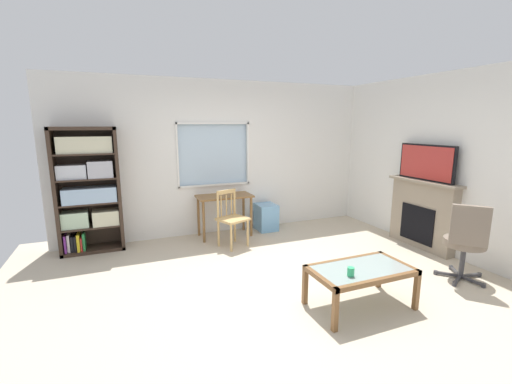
% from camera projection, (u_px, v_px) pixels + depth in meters
% --- Properties ---
extents(ground, '(6.55, 5.64, 0.02)m').
position_uv_depth(ground, '(276.00, 283.00, 4.21)').
color(ground, beige).
extents(wall_back_with_window, '(5.55, 0.15, 2.67)m').
position_uv_depth(wall_back_with_window, '(221.00, 158.00, 6.05)').
color(wall_back_with_window, white).
rests_on(wall_back_with_window, ground).
extents(wall_right, '(0.12, 4.84, 2.67)m').
position_uv_depth(wall_right, '(450.00, 165.00, 5.00)').
color(wall_right, white).
rests_on(wall_right, ground).
extents(bookshelf, '(0.90, 0.38, 1.89)m').
position_uv_depth(bookshelf, '(88.00, 188.00, 5.10)').
color(bookshelf, '#38281E').
rests_on(bookshelf, ground).
extents(desk_under_window, '(0.94, 0.48, 0.73)m').
position_uv_depth(desk_under_window, '(224.00, 202.00, 5.86)').
color(desk_under_window, brown).
rests_on(desk_under_window, ground).
extents(wooden_chair, '(0.54, 0.52, 0.90)m').
position_uv_depth(wooden_chair, '(231.00, 218.00, 5.40)').
color(wooden_chair, tan).
rests_on(wooden_chair, ground).
extents(plastic_drawer_unit, '(0.35, 0.40, 0.48)m').
position_uv_depth(plastic_drawer_unit, '(266.00, 217.00, 6.28)').
color(plastic_drawer_unit, '#72ADDB').
rests_on(plastic_drawer_unit, ground).
extents(fireplace, '(0.26, 1.22, 1.08)m').
position_uv_depth(fireplace, '(422.00, 214.00, 5.35)').
color(fireplace, gray).
rests_on(fireplace, ground).
extents(tv, '(0.06, 0.98, 0.55)m').
position_uv_depth(tv, '(426.00, 163.00, 5.18)').
color(tv, black).
rests_on(tv, fireplace).
extents(office_chair, '(0.63, 0.59, 1.00)m').
position_uv_depth(office_chair, '(466.00, 239.00, 4.14)').
color(office_chair, '#7A6B5B').
rests_on(office_chair, ground).
extents(coffee_table, '(1.07, 0.60, 0.44)m').
position_uv_depth(coffee_table, '(361.00, 273.00, 3.59)').
color(coffee_table, '#8C9E99').
rests_on(coffee_table, ground).
extents(sippy_cup, '(0.07, 0.07, 0.09)m').
position_uv_depth(sippy_cup, '(351.00, 272.00, 3.38)').
color(sippy_cup, '#33B770').
rests_on(sippy_cup, coffee_table).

